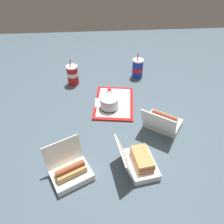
{
  "coord_description": "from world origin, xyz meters",
  "views": [
    {
      "loc": [
        1.0,
        -0.07,
        0.92
      ],
      "look_at": [
        -0.04,
        0.01,
        0.05
      ],
      "focal_mm": 35.0,
      "sensor_mm": 36.0,
      "label": 1
    }
  ],
  "objects_px": {
    "plastic_fork": "(123,98)",
    "soda_cup_corner": "(138,68)",
    "cake_container": "(109,103)",
    "clamshell_sandwich_back": "(140,162)",
    "clamshell_hotdog_right": "(162,122)",
    "food_tray": "(114,103)",
    "soda_cup_center": "(73,75)",
    "ketchup_cup": "(109,91)",
    "clamshell_hotdog_corner": "(71,172)"
  },
  "relations": [
    {
      "from": "food_tray",
      "to": "clamshell_hotdog_corner",
      "type": "relative_size",
      "value": 1.68
    },
    {
      "from": "ketchup_cup",
      "to": "plastic_fork",
      "type": "bearing_deg",
      "value": 50.64
    },
    {
      "from": "food_tray",
      "to": "soda_cup_corner",
      "type": "bearing_deg",
      "value": 147.65
    },
    {
      "from": "cake_container",
      "to": "clamshell_hotdog_corner",
      "type": "xyz_separation_m",
      "value": [
        0.51,
        -0.22,
        -0.01
      ]
    },
    {
      "from": "clamshell_sandwich_back",
      "to": "soda_cup_center",
      "type": "distance_m",
      "value": 0.9
    },
    {
      "from": "ketchup_cup",
      "to": "clamshell_hotdog_corner",
      "type": "distance_m",
      "value": 0.72
    },
    {
      "from": "plastic_fork",
      "to": "clamshell_hotdog_corner",
      "type": "distance_m",
      "value": 0.69
    },
    {
      "from": "soda_cup_corner",
      "to": "soda_cup_center",
      "type": "bearing_deg",
      "value": -82.87
    },
    {
      "from": "clamshell_sandwich_back",
      "to": "clamshell_hotdog_right",
      "type": "height_order",
      "value": "clamshell_hotdog_right"
    },
    {
      "from": "soda_cup_center",
      "to": "soda_cup_corner",
      "type": "relative_size",
      "value": 1.0
    },
    {
      "from": "soda_cup_center",
      "to": "clamshell_hotdog_corner",
      "type": "bearing_deg",
      "value": 2.41
    },
    {
      "from": "clamshell_hotdog_corner",
      "to": "clamshell_sandwich_back",
      "type": "distance_m",
      "value": 0.34
    },
    {
      "from": "clamshell_hotdog_right",
      "to": "soda_cup_corner",
      "type": "relative_size",
      "value": 1.35
    },
    {
      "from": "cake_container",
      "to": "soda_cup_corner",
      "type": "bearing_deg",
      "value": 147.46
    },
    {
      "from": "food_tray",
      "to": "soda_cup_center",
      "type": "relative_size",
      "value": 1.92
    },
    {
      "from": "ketchup_cup",
      "to": "soda_cup_center",
      "type": "height_order",
      "value": "soda_cup_center"
    },
    {
      "from": "clamshell_hotdog_corner",
      "to": "clamshell_sandwich_back",
      "type": "relative_size",
      "value": 1.06
    },
    {
      "from": "cake_container",
      "to": "clamshell_sandwich_back",
      "type": "relative_size",
      "value": 0.54
    },
    {
      "from": "clamshell_hotdog_right",
      "to": "clamshell_sandwich_back",
      "type": "bearing_deg",
      "value": -33.8
    },
    {
      "from": "clamshell_hotdog_right",
      "to": "cake_container",
      "type": "bearing_deg",
      "value": -122.46
    },
    {
      "from": "clamshell_sandwich_back",
      "to": "clamshell_hotdog_right",
      "type": "xyz_separation_m",
      "value": [
        -0.28,
        0.19,
        -0.0
      ]
    },
    {
      "from": "cake_container",
      "to": "clamshell_hotdog_corner",
      "type": "relative_size",
      "value": 0.51
    },
    {
      "from": "clamshell_hotdog_right",
      "to": "food_tray",
      "type": "bearing_deg",
      "value": -133.42
    },
    {
      "from": "food_tray",
      "to": "clamshell_sandwich_back",
      "type": "distance_m",
      "value": 0.54
    },
    {
      "from": "ketchup_cup",
      "to": "soda_cup_center",
      "type": "distance_m",
      "value": 0.32
    },
    {
      "from": "clamshell_hotdog_corner",
      "to": "clamshell_hotdog_right",
      "type": "height_order",
      "value": "clamshell_hotdog_right"
    },
    {
      "from": "ketchup_cup",
      "to": "clamshell_hotdog_corner",
      "type": "xyz_separation_m",
      "value": [
        0.68,
        -0.23,
        0.01
      ]
    },
    {
      "from": "clamshell_sandwich_back",
      "to": "soda_cup_center",
      "type": "xyz_separation_m",
      "value": [
        -0.82,
        -0.37,
        0.03
      ]
    },
    {
      "from": "food_tray",
      "to": "plastic_fork",
      "type": "bearing_deg",
      "value": 122.01
    },
    {
      "from": "food_tray",
      "to": "clamshell_sandwich_back",
      "type": "relative_size",
      "value": 1.79
    },
    {
      "from": "cake_container",
      "to": "ketchup_cup",
      "type": "distance_m",
      "value": 0.18
    },
    {
      "from": "soda_cup_center",
      "to": "soda_cup_corner",
      "type": "bearing_deg",
      "value": 97.13
    },
    {
      "from": "food_tray",
      "to": "clamshell_hotdog_right",
      "type": "relative_size",
      "value": 1.42
    },
    {
      "from": "food_tray",
      "to": "ketchup_cup",
      "type": "distance_m",
      "value": 0.12
    },
    {
      "from": "soda_cup_corner",
      "to": "clamshell_sandwich_back",
      "type": "bearing_deg",
      "value": -8.81
    },
    {
      "from": "clamshell_hotdog_right",
      "to": "soda_cup_center",
      "type": "xyz_separation_m",
      "value": [
        -0.53,
        -0.56,
        0.04
      ]
    },
    {
      "from": "plastic_fork",
      "to": "clamshell_sandwich_back",
      "type": "bearing_deg",
      "value": 6.49
    },
    {
      "from": "clamshell_hotdog_corner",
      "to": "clamshell_sandwich_back",
      "type": "height_order",
      "value": "same"
    },
    {
      "from": "clamshell_hotdog_corner",
      "to": "ketchup_cup",
      "type": "bearing_deg",
      "value": 161.08
    },
    {
      "from": "cake_container",
      "to": "soda_cup_center",
      "type": "bearing_deg",
      "value": -143.24
    },
    {
      "from": "food_tray",
      "to": "soda_cup_corner",
      "type": "relative_size",
      "value": 1.92
    },
    {
      "from": "clamshell_hotdog_corner",
      "to": "soda_cup_center",
      "type": "xyz_separation_m",
      "value": [
        -0.84,
        -0.04,
        0.04
      ]
    },
    {
      "from": "cake_container",
      "to": "soda_cup_center",
      "type": "height_order",
      "value": "soda_cup_center"
    },
    {
      "from": "ketchup_cup",
      "to": "clamshell_hotdog_right",
      "type": "xyz_separation_m",
      "value": [
        0.37,
        0.29,
        0.01
      ]
    },
    {
      "from": "cake_container",
      "to": "clamshell_hotdog_right",
      "type": "bearing_deg",
      "value": 57.54
    },
    {
      "from": "plastic_fork",
      "to": "soda_cup_corner",
      "type": "xyz_separation_m",
      "value": [
        -0.3,
        0.15,
        0.06
      ]
    },
    {
      "from": "food_tray",
      "to": "soda_cup_center",
      "type": "bearing_deg",
      "value": -133.78
    },
    {
      "from": "cake_container",
      "to": "soda_cup_center",
      "type": "relative_size",
      "value": 0.58
    },
    {
      "from": "soda_cup_corner",
      "to": "ketchup_cup",
      "type": "bearing_deg",
      "value": -46.59
    },
    {
      "from": "plastic_fork",
      "to": "soda_cup_center",
      "type": "bearing_deg",
      "value": -118.49
    }
  ]
}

